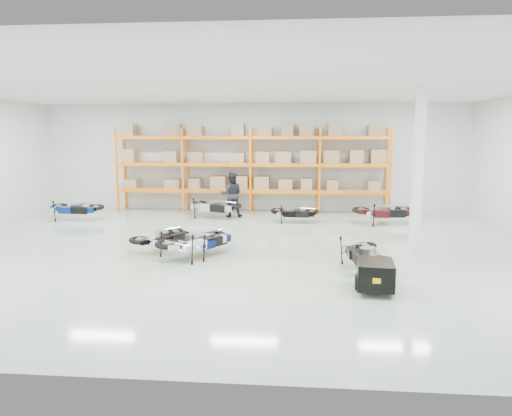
# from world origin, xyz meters

# --- Properties ---
(room) EXTENTS (18.00, 18.00, 18.00)m
(room) POSITION_xyz_m (0.00, 0.00, 2.25)
(room) COLOR #A8BBA9
(room) RESTS_ON ground
(pallet_rack) EXTENTS (11.28, 0.98, 3.62)m
(pallet_rack) POSITION_xyz_m (-0.00, 6.45, 2.26)
(pallet_rack) COLOR orange
(pallet_rack) RESTS_ON ground
(structural_column) EXTENTS (0.25, 0.25, 4.50)m
(structural_column) POSITION_xyz_m (5.20, 0.50, 2.25)
(structural_column) COLOR white
(structural_column) RESTS_ON ground
(moto_blue_centre) EXTENTS (1.60, 1.83, 1.07)m
(moto_blue_centre) POSITION_xyz_m (-0.59, -0.69, 0.50)
(moto_blue_centre) COLOR #061145
(moto_blue_centre) RESTS_ON ground
(moto_silver_left) EXTENTS (1.82, 1.97, 1.17)m
(moto_silver_left) POSITION_xyz_m (-0.78, -0.93, 0.55)
(moto_silver_left) COLOR silver
(moto_silver_left) RESTS_ON ground
(moto_black_far_left) EXTENTS (1.54, 1.77, 1.03)m
(moto_black_far_left) POSITION_xyz_m (-1.83, -0.33, 0.49)
(moto_black_far_left) COLOR black
(moto_black_far_left) RESTS_ON ground
(moto_touring_right) EXTENTS (0.93, 1.70, 1.06)m
(moto_touring_right) POSITION_xyz_m (3.48, -1.65, 0.50)
(moto_touring_right) COLOR black
(moto_touring_right) RESTS_ON ground
(trailer) EXTENTS (0.81, 1.54, 0.64)m
(trailer) POSITION_xyz_m (3.48, -3.25, 0.37)
(trailer) COLOR black
(trailer) RESTS_ON ground
(moto_back_a) EXTENTS (1.91, 1.05, 1.19)m
(moto_back_a) POSITION_xyz_m (-6.57, 4.07, 0.56)
(moto_back_a) COLOR navy
(moto_back_a) RESTS_ON ground
(moto_back_b) EXTENTS (2.11, 1.55, 1.23)m
(moto_back_b) POSITION_xyz_m (-1.36, 4.94, 0.58)
(moto_back_b) COLOR #B9BCC3
(moto_back_b) RESTS_ON ground
(moto_back_c) EXTENTS (1.62, 0.90, 1.01)m
(moto_back_c) POSITION_xyz_m (1.81, 4.25, 0.48)
(moto_back_c) COLOR black
(moto_back_c) RESTS_ON ground
(moto_back_d) EXTENTS (2.01, 1.16, 1.24)m
(moto_back_d) POSITION_xyz_m (5.06, 4.19, 0.58)
(moto_back_d) COLOR #3E0C12
(moto_back_d) RESTS_ON ground
(person_back) EXTENTS (0.92, 0.75, 1.77)m
(person_back) POSITION_xyz_m (-0.67, 5.25, 0.89)
(person_back) COLOR black
(person_back) RESTS_ON ground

